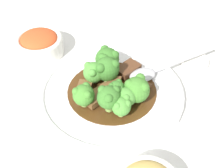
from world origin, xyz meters
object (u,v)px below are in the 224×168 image
beef_strip_0 (112,87)px  serving_spoon (151,72)px  broccoli_floret_0 (126,97)px  broccoli_floret_5 (121,106)px  broccoli_floret_3 (93,73)px  broccoli_floret_6 (109,97)px  broccoli_floret_8 (107,59)px  broccoli_floret_4 (137,88)px  beef_strip_3 (127,69)px  sauce_dish (195,61)px  main_plate (112,92)px  beef_strip_1 (138,85)px  broccoli_floret_2 (107,68)px  broccoli_floret_7 (84,95)px  beef_strip_2 (84,90)px  beef_strip_4 (98,96)px  side_bowl_kimchi (39,44)px  broccoli_floret_1 (117,89)px

beef_strip_0 → serving_spoon: same height
broccoli_floret_0 → broccoli_floret_5: broccoli_floret_0 is taller
broccoli_floret_3 → beef_strip_0: bearing=-178.4°
broccoli_floret_6 → broccoli_floret_8: (0.06, -0.10, -0.00)m
beef_strip_0 → broccoli_floret_4: (-0.06, -0.00, 0.02)m
beef_strip_3 → broccoli_floret_3: bearing=58.5°
sauce_dish → beef_strip_3: bearing=48.3°
main_plate → beef_strip_3: 0.07m
broccoli_floret_4 → broccoli_floret_6: (0.03, 0.05, 0.01)m
broccoli_floret_3 → serving_spoon: bearing=-136.5°
main_plate → broccoli_floret_6: 0.07m
beef_strip_1 → broccoli_floret_8: broccoli_floret_8 is taller
main_plate → broccoli_floret_6: bearing=115.8°
broccoli_floret_2 → broccoli_floret_5: size_ratio=1.35×
main_plate → broccoli_floret_2: bearing=-38.6°
beef_strip_3 → serving_spoon: bearing=-159.5°
broccoli_floret_2 → broccoli_floret_7: bearing=90.6°
broccoli_floret_4 → beef_strip_3: bearing=-47.2°
broccoli_floret_6 → broccoli_floret_8: 0.12m
beef_strip_3 → main_plate: bearing=92.1°
beef_strip_2 → broccoli_floret_4: (-0.10, -0.04, 0.02)m
beef_strip_1 → beef_strip_4: 0.09m
main_plate → side_bowl_kimchi: bearing=-8.4°
broccoli_floret_3 → side_bowl_kimchi: size_ratio=0.43×
beef_strip_4 → beef_strip_0: bearing=-106.5°
beef_strip_2 → broccoli_floret_2: 0.06m
main_plate → broccoli_floret_1: broccoli_floret_1 is taller
beef_strip_1 → broccoli_floret_3: bearing=23.8°
main_plate → broccoli_floret_7: size_ratio=6.18×
main_plate → broccoli_floret_4: bearing=-176.9°
beef_strip_1 → broccoli_floret_3: 0.10m
broccoli_floret_6 → serving_spoon: (-0.02, -0.13, -0.03)m
main_plate → broccoli_floret_2: 0.05m
beef_strip_3 → sauce_dish: beef_strip_3 is taller
beef_strip_1 → side_bowl_kimchi: (0.27, 0.00, 0.00)m
broccoli_floret_1 → broccoli_floret_2: 0.06m
main_plate → serving_spoon: size_ratio=1.40×
broccoli_floret_2 → main_plate: bearing=141.4°
broccoli_floret_8 → broccoli_floret_1: bearing=134.2°
beef_strip_2 → beef_strip_1: bearing=-139.8°
beef_strip_0 → broccoli_floret_8: size_ratio=1.08×
beef_strip_1 → beef_strip_4: size_ratio=0.72×
serving_spoon → sauce_dish: (-0.06, -0.11, -0.02)m
serving_spoon → broccoli_floret_2: bearing=42.4°
broccoli_floret_0 → broccoli_floret_8: 0.11m
beef_strip_1 → broccoli_floret_6: bearing=78.4°
beef_strip_2 → broccoli_floret_5: size_ratio=1.24×
broccoli_floret_0 → broccoli_floret_6: bearing=45.1°
beef_strip_1 → broccoli_floret_2: size_ratio=0.87×
beef_strip_3 → broccoli_floret_5: size_ratio=1.41×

